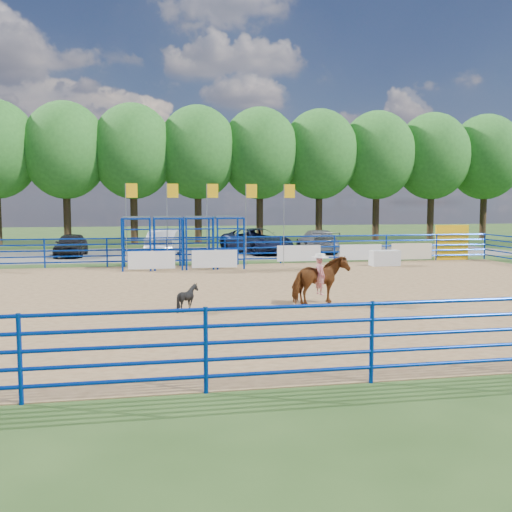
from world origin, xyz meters
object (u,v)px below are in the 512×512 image
horse_and_rider (320,278)px  car_d (317,241)px  car_c (257,241)px  car_a (71,245)px  car_b (167,242)px  calf (188,298)px  announcer_table (385,258)px

horse_and_rider → car_d: size_ratio=0.44×
horse_and_rider → car_c: 18.75m
car_a → car_b: 5.75m
calf → car_d: car_d is taller
announcer_table → horse_and_rider: 12.14m
car_c → car_d: 4.02m
horse_and_rider → car_d: (5.54, 18.59, -0.11)m
calf → car_b: 18.92m
horse_and_rider → car_c: horse_and_rider is taller
announcer_table → horse_and_rider: horse_and_rider is taller
announcer_table → car_a: car_a is taller
car_b → car_c: (5.73, 0.12, -0.00)m
announcer_table → car_d: size_ratio=0.29×
announcer_table → car_c: car_c is taller
announcer_table → car_d: car_d is taller
car_c → announcer_table: bearing=-81.4°
calf → car_a: bearing=13.5°
car_c → horse_and_rider: bearing=-116.9°
car_a → announcer_table: bearing=-25.6°
car_c → car_d: size_ratio=1.12×
announcer_table → car_b: (-10.81, 8.39, 0.39)m
car_b → car_d: 9.75m
announcer_table → car_c: (-5.09, 8.51, 0.39)m
calf → car_c: (5.74, 19.04, 0.38)m
horse_and_rider → car_a: horse_and_rider is taller
car_a → car_b: car_b is taller
car_a → car_d: size_ratio=0.81×
horse_and_rider → car_a: size_ratio=0.54×
announcer_table → horse_and_rider: size_ratio=0.66×
calf → car_d: (9.75, 18.94, 0.32)m
car_a → car_c: size_ratio=0.72×
calf → car_b: bearing=-3.3°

